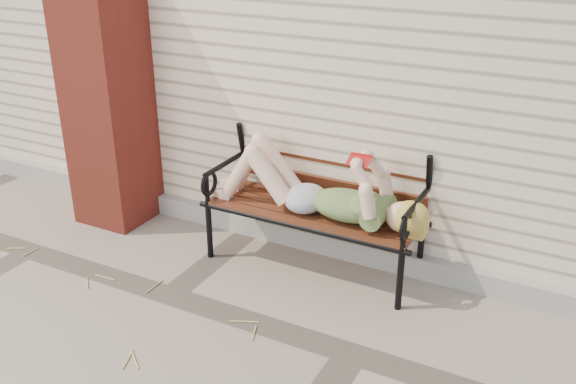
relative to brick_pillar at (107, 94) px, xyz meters
The scene contains 7 objects.
ground 2.62m from the brick_pillar, 18.06° to the right, with size 80.00×80.00×0.00m, color gray.
house_wall 3.26m from the brick_pillar, 44.37° to the left, with size 8.00×4.00×3.00m, color beige.
foundation_strip 2.49m from the brick_pillar, ahead, with size 8.00×0.10×0.15m, color #ABA59B.
brick_pillar is the anchor object (origin of this frame).
garden_bench 1.75m from the brick_pillar, ahead, with size 1.57×0.62×1.01m.
reading_woman 1.75m from the brick_pillar, ahead, with size 1.48×0.34×0.47m.
straw_scatter 1.76m from the brick_pillar, 76.66° to the right, with size 2.90×1.79×0.01m.
Camera 1 is at (1.02, -2.71, 2.27)m, focal length 40.00 mm.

